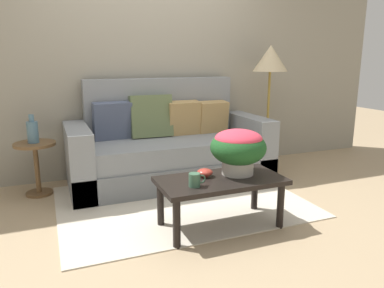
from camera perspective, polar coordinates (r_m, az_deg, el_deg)
name	(u,v)px	position (r m, az deg, el deg)	size (l,w,h in m)	color
ground_plane	(182,203)	(3.53, -1.56, -9.08)	(14.00, 14.00, 0.00)	tan
wall_back	(145,44)	(4.40, -7.20, 15.11)	(6.40, 0.12, 2.98)	gray
area_rug	(181,201)	(3.56, -1.75, -8.81)	(2.24, 1.67, 0.01)	beige
couch	(169,149)	(4.09, -3.57, -0.79)	(2.16, 0.90, 1.11)	slate
coffee_table	(220,186)	(2.95, 4.42, -6.42)	(0.99, 0.51, 0.41)	black
side_table	(36,159)	(3.94, -22.96, -2.13)	(0.39, 0.39, 0.53)	brown
floor_lamp	(270,65)	(4.56, 12.00, 11.91)	(0.41, 0.41, 1.48)	olive
potted_plant	(238,147)	(2.99, 7.15, -0.49)	(0.45, 0.45, 0.37)	#B7B2A8
coffee_mug	(195,180)	(2.73, 0.46, -5.57)	(0.13, 0.09, 0.10)	#3D664C
snack_bowl	(205,172)	(2.95, 2.01, -4.41)	(0.13, 0.13, 0.07)	#B2382D
table_vase	(33,131)	(3.88, -23.41, 1.81)	(0.10, 0.10, 0.28)	slate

